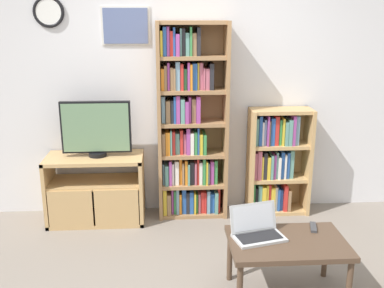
{
  "coord_description": "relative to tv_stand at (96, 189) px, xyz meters",
  "views": [
    {
      "loc": [
        -0.24,
        -2.98,
        2.07
      ],
      "look_at": [
        0.0,
        0.9,
        0.94
      ],
      "focal_mm": 42.0,
      "sensor_mm": 36.0,
      "label": 1
    }
  ],
  "objects": [
    {
      "name": "wall_back",
      "position": [
        0.95,
        0.3,
        0.96
      ],
      "size": [
        6.45,
        0.09,
        2.6
      ],
      "color": "silver",
      "rests_on": "ground_plane"
    },
    {
      "name": "tv_stand",
      "position": [
        0.0,
        0.0,
        0.0
      ],
      "size": [
        0.97,
        0.47,
        0.69
      ],
      "color": "tan",
      "rests_on": "ground_plane"
    },
    {
      "name": "television",
      "position": [
        0.04,
        0.03,
        0.63
      ],
      "size": [
        0.69,
        0.18,
        0.56
      ],
      "color": "black",
      "rests_on": "tv_stand"
    },
    {
      "name": "bookshelf_tall",
      "position": [
        0.96,
        0.12,
        0.6
      ],
      "size": [
        0.71,
        0.31,
        2.01
      ],
      "color": "#9E754C",
      "rests_on": "ground_plane"
    },
    {
      "name": "bookshelf_short",
      "position": [
        1.88,
        0.13,
        0.21
      ],
      "size": [
        0.64,
        0.3,
        1.13
      ],
      "color": "tan",
      "rests_on": "ground_plane"
    },
    {
      "name": "coffee_table",
      "position": [
        1.61,
        -1.4,
        0.06
      ],
      "size": [
        0.86,
        0.56,
        0.46
      ],
      "color": "#4C3828",
      "rests_on": "ground_plane"
    },
    {
      "name": "laptop",
      "position": [
        1.39,
        -1.32,
        0.17
      ],
      "size": [
        0.42,
        0.34,
        0.23
      ],
      "rotation": [
        0.0,
        0.0,
        0.25
      ],
      "color": "#B7BABC",
      "rests_on": "coffee_table"
    },
    {
      "name": "remote_near_laptop",
      "position": [
        1.86,
        -1.22,
        0.12
      ],
      "size": [
        0.08,
        0.17,
        0.02
      ],
      "rotation": [
        0.0,
        0.0,
        2.89
      ],
      "color": "#38383A",
      "rests_on": "coffee_table"
    }
  ]
}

